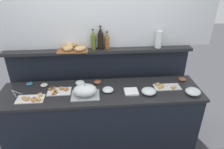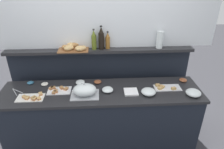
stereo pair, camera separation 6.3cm
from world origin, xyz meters
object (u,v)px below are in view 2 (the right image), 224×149
glass_bowl_large (148,92)px  condiment_bowl_dark (30,83)px  sandwich_platter_rear (31,98)px  condiment_bowl_cream (45,84)px  glass_bowl_extra (80,82)px  sandwich_platter_side (58,90)px  serving_cloche (85,90)px  glass_bowl_small (108,90)px  water_carafe (160,40)px  vinegar_bottle_amber (108,41)px  condiment_bowl_red (98,82)px  glass_bowl_medium (193,93)px  napkin_stack (131,92)px  bread_basket (73,47)px  sandwich_platter_front (166,88)px  serving_tongs (16,91)px  olive_oil_bottle (94,40)px  wine_bottle_dark (101,39)px  condiment_bowl_teal (183,80)px

glass_bowl_large → condiment_bowl_dark: 1.57m
sandwich_platter_rear → condiment_bowl_dark: 0.38m
condiment_bowl_dark → condiment_bowl_cream: (0.20, -0.05, 0.00)m
glass_bowl_extra → sandwich_platter_side: bearing=-148.4°
serving_cloche → glass_bowl_small: size_ratio=2.40×
glass_bowl_small → water_carafe: water_carafe is taller
serving_cloche → vinegar_bottle_amber: vinegar_bottle_amber is taller
serving_cloche → vinegar_bottle_amber: 0.75m
vinegar_bottle_amber → condiment_bowl_red: bearing=-121.9°
glass_bowl_medium → vinegar_bottle_amber: vinegar_bottle_amber is taller
napkin_stack → bread_basket: (-0.73, 0.47, 0.43)m
sandwich_platter_rear → glass_bowl_small: glass_bowl_small is taller
sandwich_platter_front → glass_bowl_extra: (-1.12, 0.18, 0.01)m
condiment_bowl_cream → serving_tongs: condiment_bowl_cream is taller
condiment_bowl_dark → olive_oil_bottle: olive_oil_bottle is taller
condiment_bowl_red → glass_bowl_small: bearing=-60.8°
condiment_bowl_red → sandwich_platter_rear: bearing=-157.7°
water_carafe → bread_basket: bearing=-179.9°
napkin_stack → condiment_bowl_dark: bearing=167.3°
condiment_bowl_cream → water_carafe: bearing=8.4°
sandwich_platter_front → bread_basket: bearing=161.6°
glass_bowl_small → vinegar_bottle_amber: size_ratio=0.60×
sandwich_platter_rear → sandwich_platter_side: same height
serving_cloche → glass_bowl_large: bearing=-1.3°
serving_tongs → bread_basket: bearing=27.6°
glass_bowl_small → olive_oil_bottle: bearing=109.6°
sandwich_platter_front → vinegar_bottle_amber: vinegar_bottle_amber is taller
bread_basket → wine_bottle_dark: bearing=2.8°
serving_cloche → wine_bottle_dark: wine_bottle_dark is taller
condiment_bowl_red → condiment_bowl_dark: condiment_bowl_red is taller
condiment_bowl_dark → water_carafe: size_ratio=0.37×
napkin_stack → bread_basket: bread_basket is taller
condiment_bowl_dark → olive_oil_bottle: bearing=12.3°
olive_oil_bottle → bread_basket: size_ratio=0.69×
condiment_bowl_teal → glass_bowl_medium: bearing=-90.7°
condiment_bowl_cream → bread_basket: (0.39, 0.23, 0.43)m
sandwich_platter_rear → condiment_bowl_red: bearing=22.3°
glass_bowl_small → glass_bowl_extra: size_ratio=1.14×
olive_oil_bottle → wine_bottle_dark: (0.10, 0.01, 0.02)m
olive_oil_bottle → bread_basket: (-0.28, -0.01, -0.09)m
glass_bowl_extra → napkin_stack: (0.65, -0.25, -0.01)m
condiment_bowl_teal → wine_bottle_dark: size_ratio=0.33×
sandwich_platter_side → condiment_bowl_teal: 1.67m
condiment_bowl_teal → bread_basket: bread_basket is taller
vinegar_bottle_amber → wine_bottle_dark: (-0.09, -0.01, 0.04)m
glass_bowl_small → serving_tongs: glass_bowl_small is taller
sandwich_platter_rear → condiment_bowl_cream: (0.09, 0.31, 0.00)m
serving_cloche → glass_bowl_medium: (1.32, -0.07, -0.04)m
condiment_bowl_cream → napkin_stack: (1.12, -0.25, -0.01)m
glass_bowl_medium → water_carafe: size_ratio=0.79×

